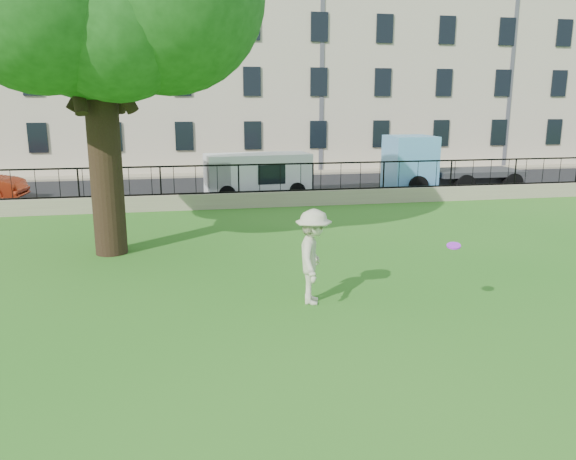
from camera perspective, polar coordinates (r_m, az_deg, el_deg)
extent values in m
plane|color=#27701A|center=(10.96, 1.74, -9.30)|extent=(120.00, 120.00, 0.00)
cube|color=gray|center=(22.34, -4.99, 3.03)|extent=(50.00, 0.40, 0.60)
cube|color=black|center=(22.28, -5.01, 3.86)|extent=(50.00, 0.05, 0.06)
cube|color=black|center=(22.14, -5.07, 6.60)|extent=(50.00, 0.05, 0.06)
cube|color=black|center=(27.00, -6.03, 4.11)|extent=(60.00, 9.00, 0.01)
cube|color=gray|center=(32.13, -6.85, 5.61)|extent=(60.00, 1.40, 0.12)
cube|color=beige|center=(37.63, -7.79, 16.49)|extent=(56.00, 10.00, 13.00)
cylinder|color=black|center=(16.01, -18.01, 6.00)|extent=(0.87, 0.87, 4.76)
imported|color=beige|center=(11.65, 2.59, -2.74)|extent=(1.09, 1.45, 2.00)
cylinder|color=#B328E6|center=(11.30, 16.48, -1.54)|extent=(0.29, 0.29, 0.12)
cube|color=white|center=(24.73, -3.09, 5.55)|extent=(4.67, 2.20, 1.90)
cube|color=#60A8E3|center=(27.45, 16.28, 6.52)|extent=(6.18, 2.20, 2.59)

